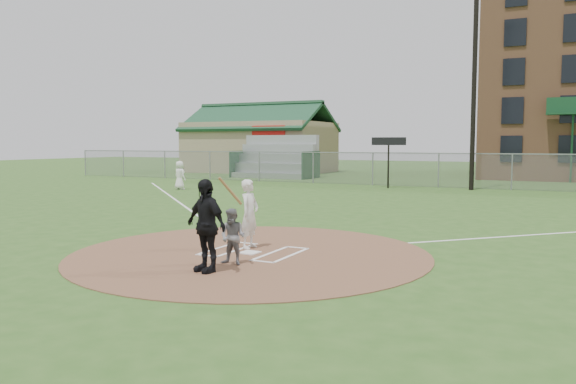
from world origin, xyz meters
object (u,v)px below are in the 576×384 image
at_px(home_plate, 250,253).
at_px(ondeck_player, 180,175).
at_px(umpire, 206,225).
at_px(batter_at_plate, 249,214).
at_px(catcher, 233,237).

bearing_deg(home_plate, ondeck_player, 131.88).
bearing_deg(umpire, batter_at_plate, 117.67).
distance_m(umpire, ondeck_player, 20.70).
bearing_deg(batter_at_plate, home_plate, -59.40).
height_order(catcher, ondeck_player, ondeck_player).
distance_m(catcher, umpire, 0.87).
bearing_deg(home_plate, catcher, -76.34).
distance_m(catcher, ondeck_player, 20.18).
xyz_separation_m(ondeck_player, batter_at_plate, (12.39, -13.63, 0.07)).
height_order(home_plate, batter_at_plate, batter_at_plate).
bearing_deg(batter_at_plate, ondeck_player, 132.27).
height_order(home_plate, ondeck_player, ondeck_player).
height_order(umpire, ondeck_player, umpire).
height_order(umpire, batter_at_plate, umpire).
xyz_separation_m(home_plate, batter_at_plate, (-0.33, 0.55, 0.84)).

